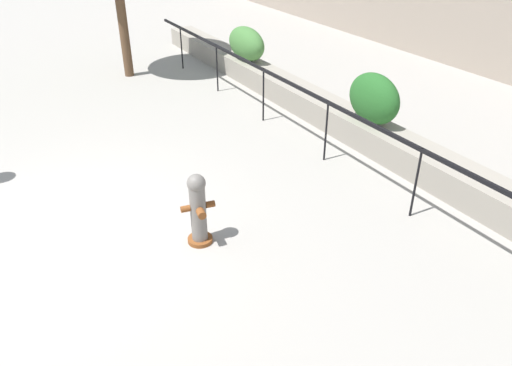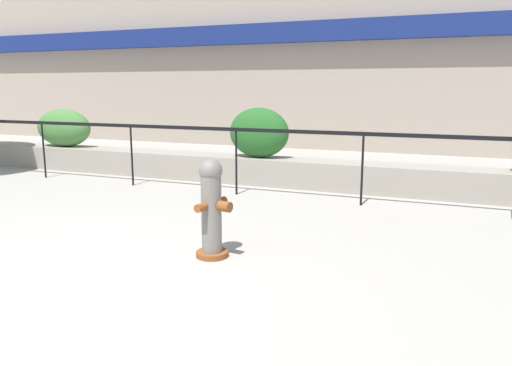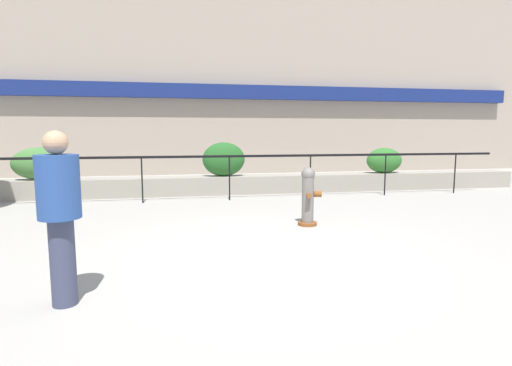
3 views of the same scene
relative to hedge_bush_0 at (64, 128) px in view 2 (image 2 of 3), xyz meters
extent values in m
cube|color=gray|center=(4.76, 6.00, 3.08)|extent=(30.00, 1.00, 8.00)
cube|color=navy|center=(4.76, 5.32, 2.44)|extent=(27.00, 0.36, 0.56)
cube|color=gray|center=(4.76, 0.00, -0.67)|extent=(18.00, 0.70, 0.50)
cube|color=black|center=(4.76, -1.10, 0.20)|extent=(15.00, 0.05, 0.06)
cylinder|color=black|center=(0.47, -1.10, -0.34)|extent=(0.04, 0.04, 1.15)
cylinder|color=black|center=(2.62, -1.10, -0.34)|extent=(0.04, 0.04, 1.15)
cylinder|color=black|center=(4.76, -1.10, -0.34)|extent=(0.04, 0.04, 1.15)
cylinder|color=black|center=(6.90, -1.10, -0.34)|extent=(0.04, 0.04, 1.15)
ellipsoid|color=#427538|center=(0.00, 0.00, 0.00)|extent=(1.41, 0.66, 0.84)
ellipsoid|color=#235B23|center=(4.74, 0.00, 0.05)|extent=(1.18, 0.61, 0.94)
cylinder|color=brown|center=(5.84, -4.14, -0.89)|extent=(0.41, 0.41, 0.06)
cylinder|color=slate|center=(5.84, -4.14, -0.43)|extent=(0.26, 0.26, 0.85)
sphere|color=slate|center=(5.84, -4.14, 0.04)|extent=(0.25, 0.25, 0.25)
cylinder|color=brown|center=(6.02, -4.17, -0.33)|extent=(0.16, 0.14, 0.11)
cylinder|color=brown|center=(5.81, -4.31, -0.33)|extent=(0.11, 0.14, 0.09)
cylinder|color=brown|center=(5.88, -3.97, -0.33)|extent=(0.11, 0.14, 0.09)
camera|label=1|loc=(11.13, -6.38, 3.37)|focal=35.00mm
camera|label=2|loc=(8.25, -8.78, 0.91)|focal=35.00mm
camera|label=3|loc=(3.54, -11.10, 0.79)|focal=28.00mm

